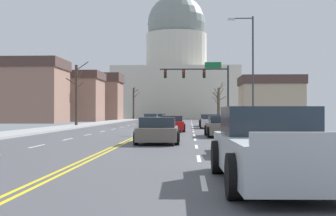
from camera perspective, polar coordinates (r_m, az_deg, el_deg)
ground at (r=39.47m, az=-2.03°, el=-2.64°), size 20.00×180.00×0.20m
signal_gantry at (r=54.06m, az=4.34°, el=3.49°), size 7.91×0.41×7.08m
street_lamp_right at (r=37.82m, az=9.90°, el=5.30°), size 2.04×0.24×8.92m
capitol_building at (r=114.50m, az=1.02°, el=4.70°), size 29.45×18.42×32.26m
sedan_near_00 at (r=49.88m, az=4.89°, el=-1.54°), size 1.99×4.54×1.26m
sedan_near_01 at (r=43.79m, az=5.25°, el=-1.65°), size 2.15×4.60×1.29m
sedan_near_02 at (r=36.43m, az=0.52°, el=-1.94°), size 2.07×4.63×1.21m
sedan_near_03 at (r=29.02m, az=6.52°, el=-2.28°), size 2.04×4.54×1.27m
sedan_near_04 at (r=22.61m, az=-1.22°, el=-2.82°), size 2.12×4.28×1.25m
sedan_near_05 at (r=17.11m, az=10.10°, el=-3.62°), size 2.18×4.56×1.18m
pickup_truck_near_06 at (r=10.17m, az=12.69°, el=-4.82°), size 2.48×5.84×1.62m
sedan_oncoming_00 at (r=62.73m, az=-2.08°, el=-1.31°), size 2.14×4.42×1.28m
sedan_oncoming_01 at (r=76.51m, az=-1.22°, el=-1.19°), size 2.22×4.30×1.21m
sedan_oncoming_02 at (r=84.93m, az=-0.90°, el=-1.13°), size 2.04×4.36×1.19m
flank_building_00 at (r=88.43m, az=-9.43°, el=1.34°), size 11.89×7.56×8.55m
flank_building_01 at (r=78.02m, az=-12.15°, el=1.38°), size 11.48×8.18×7.99m
flank_building_02 at (r=67.52m, az=-16.37°, el=2.01°), size 9.48×8.42×8.77m
flank_building_03 at (r=84.37m, az=12.32°, el=1.17°), size 10.76×9.14×7.76m
bare_tree_00 at (r=78.70m, az=6.15°, el=0.62°), size 1.95×2.44×6.28m
bare_tree_01 at (r=94.91m, az=-4.18°, el=0.66°), size 1.39×2.01×6.41m
bare_tree_02 at (r=92.21m, az=6.05°, el=0.35°), size 2.77×2.09×5.27m
bare_tree_03 at (r=50.09m, az=-11.03°, el=1.77°), size 2.29×2.10×6.73m
pedestrian_00 at (r=35.79m, az=11.75°, el=-1.20°), size 0.35×0.34×1.65m
pedestrian_01 at (r=47.03m, az=8.56°, el=-1.10°), size 0.35×0.34×1.56m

